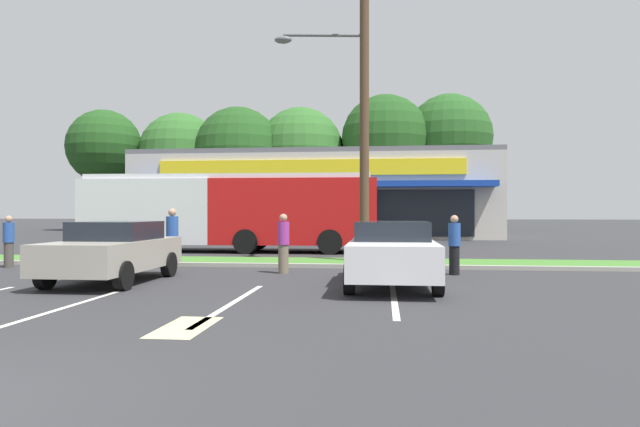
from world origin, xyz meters
TOP-DOWN VIEW (x-y plane):
  - grass_median at (0.00, 14.00)m, footprint 56.00×2.20m
  - curb_lip at (0.00, 12.78)m, footprint 56.00×0.24m
  - parking_stripe_1 at (-1.41, 5.35)m, footprint 0.12×4.80m
  - parking_stripe_2 at (1.42, 6.05)m, footprint 0.12×4.80m
  - parking_stripe_3 at (4.42, 7.06)m, footprint 0.12×4.80m
  - lot_arrow at (1.30, 3.85)m, footprint 0.70×1.60m
  - storefront_building at (-0.31, 36.98)m, footprint 23.61×15.31m
  - tree_far_left at (-20.47, 43.60)m, footprint 6.54×6.54m
  - tree_left at (-13.99, 45.02)m, footprint 7.39×7.39m
  - tree_mid_left at (-8.44, 44.18)m, footprint 7.56×7.56m
  - tree_mid at (-3.13, 45.79)m, footprint 7.62×7.62m
  - tree_mid_right at (4.42, 45.64)m, footprint 7.73×7.73m
  - tree_right at (10.06, 46.94)m, footprint 7.63×7.63m
  - utility_pole at (3.47, 13.91)m, footprint 3.08×2.40m
  - city_bus at (-2.23, 19.11)m, footprint 12.44×2.90m
  - car_0 at (-10.13, 25.19)m, footprint 4.46×1.97m
  - car_1 at (-2.26, 8.77)m, footprint 2.01×4.21m
  - car_2 at (4.41, 8.87)m, footprint 2.01×4.71m
  - pedestrian_near_bench at (-7.11, 11.79)m, footprint 0.32×0.32m
  - pedestrian_by_pole at (-2.11, 12.19)m, footprint 0.36×0.36m
  - pedestrian_mid at (6.12, 11.29)m, footprint 0.32×0.32m
  - pedestrian_far at (1.48, 11.10)m, footprint 0.33×0.33m

SIDE VIEW (x-z plane):
  - parking_stripe_1 at x=-1.41m, z-range 0.00..0.01m
  - parking_stripe_2 at x=1.42m, z-range 0.00..0.01m
  - parking_stripe_3 at x=4.42m, z-range 0.00..0.01m
  - lot_arrow at x=1.30m, z-range 0.00..0.01m
  - grass_median at x=0.00m, z-range 0.00..0.12m
  - curb_lip at x=0.00m, z-range 0.00..0.12m
  - car_0 at x=-10.13m, z-range 0.04..1.44m
  - car_1 at x=-2.26m, z-range 0.03..1.49m
  - car_2 at x=4.41m, z-range 0.03..1.51m
  - pedestrian_near_bench at x=-7.11m, z-range 0.00..1.59m
  - pedestrian_mid at x=6.12m, z-range 0.00..1.61m
  - pedestrian_far at x=1.48m, z-range 0.00..1.65m
  - pedestrian_by_pole at x=-2.11m, z-range 0.00..1.80m
  - city_bus at x=-2.23m, z-range 0.14..3.39m
  - storefront_building at x=-0.31m, z-range 0.00..5.67m
  - utility_pole at x=3.47m, z-range 0.35..10.55m
  - tree_left at x=-13.99m, z-range 1.59..12.19m
  - tree_mid_left at x=-8.44m, z-range 1.65..12.51m
  - tree_mid at x=-3.13m, z-range 1.69..12.72m
  - tree_far_left at x=-20.47m, z-range 2.09..12.84m
  - tree_mid_right at x=4.42m, z-range 2.09..14.04m
  - tree_right at x=10.06m, z-range 2.24..14.39m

